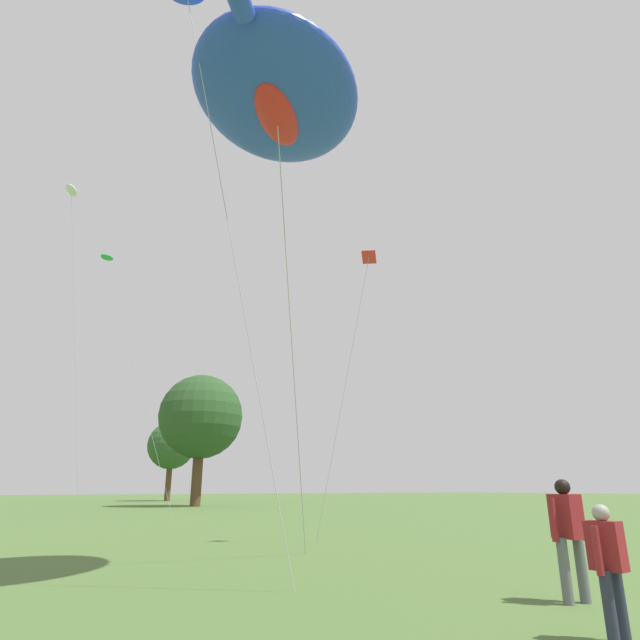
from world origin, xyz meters
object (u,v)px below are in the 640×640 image
at_px(big_show_kite, 276,94).
at_px(small_kite_diamond_red, 189,4).
at_px(person_child_front, 568,530).
at_px(tree_broad_distant, 171,446).
at_px(tree_pine_center, 201,417).
at_px(person_grey_haired_man, 608,561).
at_px(small_kite_bird_shape, 364,284).
at_px(small_kite_tiny_distant, 109,264).
at_px(small_kite_streamer_purple, 71,194).

height_order(big_show_kite, small_kite_diamond_red, small_kite_diamond_red).
relative_size(person_child_front, tree_broad_distant, 0.17).
height_order(person_child_front, tree_pine_center, tree_pine_center).
height_order(person_grey_haired_man, tree_pine_center, tree_pine_center).
xyz_separation_m(person_child_front, small_kite_bird_shape, (2.33, 8.18, 7.19)).
distance_m(person_grey_haired_man, small_kite_diamond_red, 12.70).
height_order(small_kite_tiny_distant, tree_broad_distant, small_kite_tiny_distant).
relative_size(small_kite_bird_shape, tree_pine_center, 0.78).
distance_m(person_grey_haired_man, tree_broad_distant, 69.76).
relative_size(small_kite_streamer_purple, tree_pine_center, 1.37).
bearing_deg(small_kite_diamond_red, big_show_kite, 31.92).
bearing_deg(small_kite_tiny_distant, person_child_front, 69.83).
bearing_deg(person_grey_haired_man, big_show_kite, 9.72).
height_order(small_kite_streamer_purple, tree_broad_distant, small_kite_streamer_purple).
xyz_separation_m(person_child_front, small_kite_streamer_purple, (-6.12, 21.62, 14.90)).
relative_size(person_grey_haired_man, small_kite_bird_shape, 0.15).
bearing_deg(tree_pine_center, tree_broad_distant, 80.42).
bearing_deg(person_child_front, big_show_kite, 48.83).
xyz_separation_m(big_show_kite, small_kite_diamond_red, (-2.20, -0.07, 1.36)).
relative_size(person_child_front, tree_pine_center, 0.14).
bearing_deg(tree_broad_distant, small_kite_bird_shape, -100.13).
bearing_deg(person_grey_haired_man, small_kite_streamer_purple, 3.22).
xyz_separation_m(person_grey_haired_man, tree_broad_distant, (14.26, 68.01, 6.14)).
relative_size(person_child_front, small_kite_streamer_purple, 0.11).
xyz_separation_m(person_child_front, tree_broad_distant, (12.75, 66.49, 5.96)).
height_order(small_kite_tiny_distant, tree_pine_center, small_kite_tiny_distant).
distance_m(small_kite_bird_shape, tree_pine_center, 36.27).
distance_m(person_grey_haired_man, tree_pine_center, 47.10).
bearing_deg(big_show_kite, person_grey_haired_man, -120.93).
height_order(person_grey_haired_man, tree_broad_distant, tree_broad_distant).
bearing_deg(small_kite_tiny_distant, big_show_kite, 62.49).
distance_m(small_kite_bird_shape, tree_broad_distant, 59.25).
bearing_deg(tree_pine_center, small_kite_bird_shape, -100.48).
xyz_separation_m(big_show_kite, small_kite_streamer_purple, (-2.90, 17.79, 5.57)).
bearing_deg(big_show_kite, tree_pine_center, 24.39).
xyz_separation_m(big_show_kite, person_grey_haired_man, (1.72, -5.35, -9.50)).
distance_m(small_kite_diamond_red, tree_pine_center, 42.73).
distance_m(small_kite_streamer_purple, tree_broad_distant, 49.49).
relative_size(small_kite_diamond_red, tree_pine_center, 1.01).
bearing_deg(tree_broad_distant, big_show_kite, -104.31).
bearing_deg(small_kite_bird_shape, person_grey_haired_man, -158.50).
height_order(person_child_front, tree_broad_distant, tree_broad_distant).
bearing_deg(small_kite_streamer_purple, person_grey_haired_man, 20.30).
height_order(big_show_kite, person_grey_haired_man, big_show_kite).
xyz_separation_m(small_kite_streamer_purple, tree_pine_center, (15.05, 22.22, -7.87)).
distance_m(big_show_kite, tree_pine_center, 41.88).
bearing_deg(small_kite_bird_shape, person_child_front, -152.82).
bearing_deg(small_kite_streamer_purple, person_child_front, 24.84).
xyz_separation_m(person_grey_haired_man, small_kite_tiny_distant, (-2.05, 25.99, 12.87)).
bearing_deg(tree_pine_center, person_grey_haired_man, -102.96).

